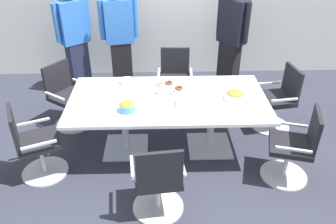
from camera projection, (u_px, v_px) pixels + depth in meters
ground_plane at (168, 147)px, 4.55m from camera, size 10.00×10.00×0.01m
conference_table at (168, 107)px, 4.22m from camera, size 2.40×1.20×0.75m
office_chair_0 at (34, 146)px, 3.90m from camera, size 0.71×0.71×0.91m
office_chair_1 at (158, 183)px, 3.40m from camera, size 0.60×0.60×0.91m
office_chair_2 at (294, 149)px, 3.85m from camera, size 0.67×0.67×0.91m
office_chair_3 at (278, 102)px, 4.76m from camera, size 0.61×0.61×0.91m
office_chair_4 at (175, 82)px, 5.27m from camera, size 0.56×0.56×0.91m
office_chair_5 at (68, 99)px, 4.83m from camera, size 0.75×0.75×0.91m
person_standing_0 at (75, 38)px, 5.48m from camera, size 0.53×0.45×1.77m
person_standing_1 at (120, 37)px, 5.45m from camera, size 0.61×0.30×1.79m
person_standing_2 at (231, 37)px, 5.43m from camera, size 0.46×0.51×1.80m
snack_bowl_chips_orange at (127, 106)px, 3.87m from camera, size 0.20×0.20×0.12m
snack_bowl_pretzels at (235, 95)px, 4.09m from camera, size 0.25×0.25×0.12m
donut_platter at (168, 88)px, 4.33m from camera, size 0.38×0.38×0.04m
plate_stack at (127, 81)px, 4.48m from camera, size 0.19×0.19×0.05m
napkin_pile at (183, 101)px, 4.00m from camera, size 0.17×0.17×0.08m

